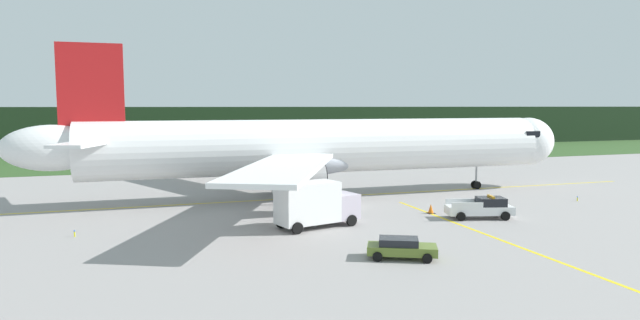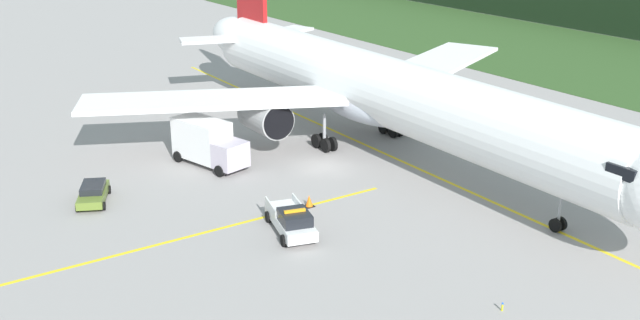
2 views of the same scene
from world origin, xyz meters
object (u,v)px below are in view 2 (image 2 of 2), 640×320
Objects in this scene: catering_truck at (208,142)px; staff_car at (93,193)px; apron_cone at (309,201)px; ops_pickup_truck at (291,220)px; airliner at (380,91)px.

catering_truck reaches higher than staff_car.
staff_car is (2.29, -10.04, -1.18)m from catering_truck.
staff_car reaches higher than apron_cone.
catering_truck is 10.37m from staff_car.
ops_pickup_truck is 14.93m from staff_car.
airliner is 8.27× the size of catering_truck.
apron_cone is (6.53, -11.29, -4.75)m from airliner.
ops_pickup_truck is 1.27× the size of staff_car.
ops_pickup_truck is at bearing -57.02° from airliner.
staff_car is at bearing -144.23° from ops_pickup_truck.
apron_cone is at bearing -59.98° from airliner.
catering_truck is at bearing -110.38° from airliner.
catering_truck reaches higher than ops_pickup_truck.
apron_cone is (9.16, 12.02, -0.30)m from staff_car.
ops_pickup_truck is 14.49m from catering_truck.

